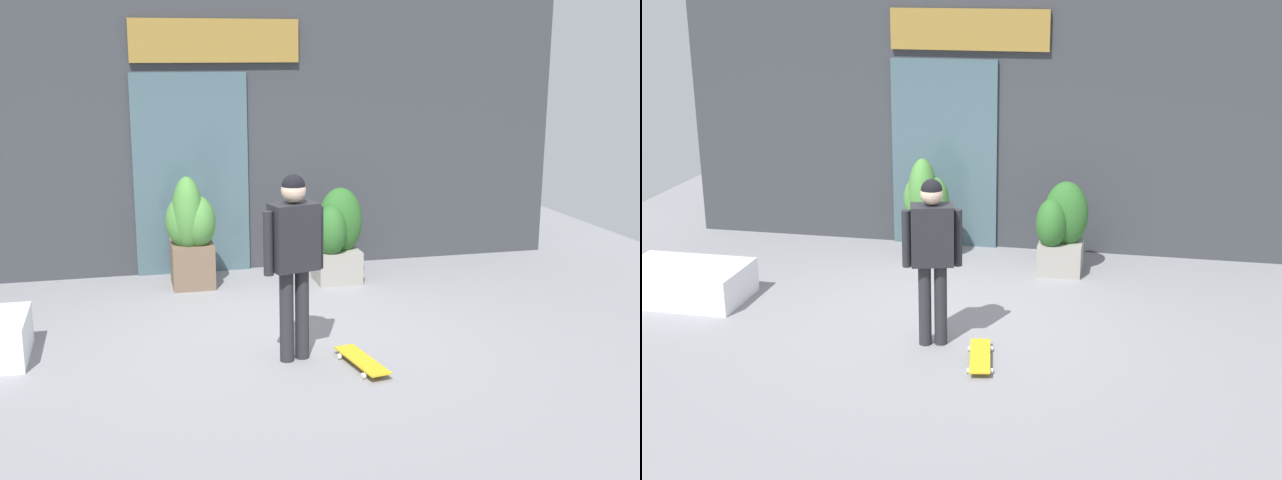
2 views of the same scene
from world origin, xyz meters
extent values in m
plane|color=gray|center=(0.00, 0.00, 0.00)|extent=(12.00, 12.00, 0.00)
cube|color=#383A3F|center=(0.00, 2.90, 1.83)|extent=(8.54, 0.25, 3.65)
cube|color=#47606B|center=(-0.66, 2.75, 1.27)|extent=(1.44, 0.06, 2.55)
cube|color=olive|center=(-0.32, 2.73, 2.92)|extent=(2.09, 0.05, 0.53)
cylinder|color=#28282D|center=(0.03, -0.54, 0.43)|extent=(0.13, 0.13, 0.87)
cylinder|color=#28282D|center=(-0.12, -0.59, 0.43)|extent=(0.13, 0.13, 0.87)
cube|color=#232328|center=(-0.05, -0.56, 1.17)|extent=(0.47, 0.36, 0.61)
cylinder|color=#232328|center=(0.20, -0.50, 1.14)|extent=(0.09, 0.09, 0.58)
cylinder|color=#232328|center=(-0.29, -0.63, 1.14)|extent=(0.09, 0.09, 0.58)
sphere|color=beige|center=(-0.05, -0.56, 1.60)|extent=(0.22, 0.22, 0.22)
sphere|color=black|center=(-0.05, -0.56, 1.64)|extent=(0.21, 0.21, 0.21)
cube|color=gold|center=(0.51, -0.90, 0.07)|extent=(0.33, 0.81, 0.02)
cylinder|color=silver|center=(0.66, -1.13, 0.03)|extent=(0.04, 0.06, 0.05)
cylinder|color=silver|center=(0.44, -1.17, 0.03)|extent=(0.04, 0.06, 0.05)
cylinder|color=silver|center=(0.57, -0.63, 0.03)|extent=(0.04, 0.06, 0.05)
cylinder|color=silver|center=(0.35, -0.67, 0.03)|extent=(0.04, 0.06, 0.05)
cube|color=brown|center=(-0.74, 2.14, 0.27)|extent=(0.50, 0.60, 0.54)
ellipsoid|color=#4C8C3D|center=(-0.79, 2.05, 0.82)|extent=(0.52, 0.41, 0.66)
ellipsoid|color=#4C8C3D|center=(-0.79, 2.02, 0.92)|extent=(0.36, 0.45, 0.89)
ellipsoid|color=#4C8C3D|center=(-0.66, 2.05, 0.81)|extent=(0.42, 0.54, 0.63)
cube|color=gray|center=(1.02, 1.90, 0.20)|extent=(0.54, 0.50, 0.40)
ellipsoid|color=#2D6628|center=(0.91, 1.80, 0.67)|extent=(0.39, 0.49, 0.63)
ellipsoid|color=#2D6628|center=(1.07, 1.94, 0.76)|extent=(0.55, 0.44, 0.83)
camera|label=1|loc=(-1.54, -7.59, 2.82)|focal=45.91mm
camera|label=2|loc=(1.91, -8.74, 3.77)|focal=49.81mm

